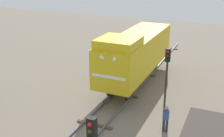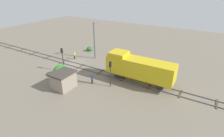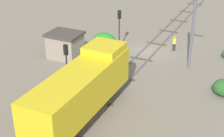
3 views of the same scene
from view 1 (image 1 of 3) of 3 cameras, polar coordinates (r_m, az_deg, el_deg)
locomotive at (r=23.19m, az=4.84°, el=3.38°), size 2.90×11.60×4.60m
traffic_signal_mid at (r=19.22m, az=11.12°, el=0.20°), size 0.32×0.34×4.32m
worker_by_signal at (r=17.19m, az=10.88°, el=-9.61°), size 0.38×0.38×1.70m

